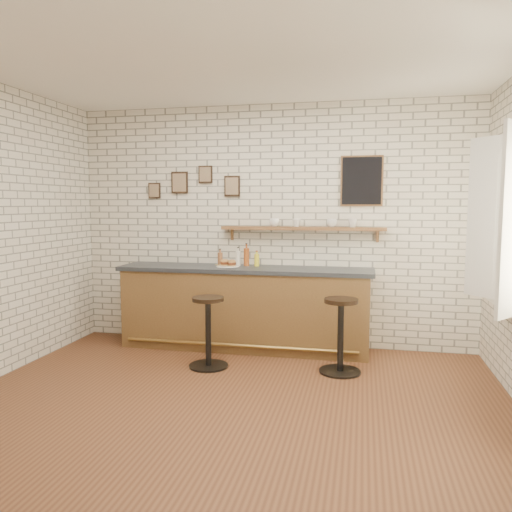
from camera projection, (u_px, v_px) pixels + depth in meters
The scene contains 17 objects.
ground at pixel (231, 403), 4.47m from camera, with size 5.00×5.00×0.00m, color brown.
bar_counter at pixel (244, 308), 6.12m from camera, with size 3.10×0.65×1.01m.
sandwich_plate at pixel (228, 266), 6.12m from camera, with size 0.28×0.28×0.01m, color white.
ciabatta_sandwich at pixel (228, 263), 6.12m from camera, with size 0.23×0.17×0.07m.
potato_chips at pixel (226, 265), 6.13m from camera, with size 0.27×0.19×0.00m.
bitters_bottle_brown at pixel (220, 258), 6.26m from camera, with size 0.06×0.06×0.21m.
bitters_bottle_white at pixel (238, 258), 6.21m from camera, with size 0.06×0.06×0.23m.
bitters_bottle_amber at pixel (246, 257), 6.19m from camera, with size 0.07×0.07×0.28m.
condiment_bottle_yellow at pixel (257, 260), 6.16m from camera, with size 0.06×0.06×0.19m.
bar_stool_left at pixel (208, 330), 5.42m from camera, with size 0.43×0.43×0.78m.
bar_stool_right at pixel (341, 333), 5.24m from camera, with size 0.44×0.44×0.79m.
wall_shelf at pixel (302, 228), 6.08m from camera, with size 2.00×0.18×0.18m.
shelf_cup_a at pixel (274, 222), 6.14m from camera, with size 0.13×0.13×0.10m, color white.
shelf_cup_b at pixel (296, 223), 6.08m from camera, with size 0.10×0.10×0.10m, color white.
shelf_cup_c at pixel (332, 223), 5.99m from camera, with size 0.12×0.12×0.10m, color white.
shelf_cup_d at pixel (353, 223), 5.94m from camera, with size 0.11×0.11×0.10m, color white.
back_wall_decor at pixel (289, 182), 6.13m from camera, with size 2.96×0.02×0.56m.
Camera 1 is at (1.13, -4.16, 1.78)m, focal length 35.00 mm.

